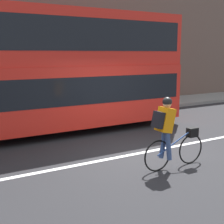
# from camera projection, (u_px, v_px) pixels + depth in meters

# --- Properties ---
(ground_plane) EXTENTS (80.00, 80.00, 0.00)m
(ground_plane) POSITION_uv_depth(u_px,v_px,m) (142.00, 153.00, 8.28)
(ground_plane) COLOR #232326
(road_center_line) EXTENTS (50.00, 0.14, 0.01)m
(road_center_line) POSITION_uv_depth(u_px,v_px,m) (142.00, 153.00, 8.30)
(road_center_line) COLOR silver
(road_center_line) RESTS_ON ground_plane
(sidewalk_curb) EXTENTS (60.00, 2.34, 0.16)m
(sidewalk_curb) POSITION_uv_depth(u_px,v_px,m) (59.00, 113.00, 13.50)
(sidewalk_curb) COLOR gray
(sidewalk_curb) RESTS_ON ground_plane
(building_facade) EXTENTS (60.00, 0.30, 6.01)m
(building_facade) POSITION_uv_depth(u_px,v_px,m) (47.00, 44.00, 14.09)
(building_facade) COLOR brown
(building_facade) RESTS_ON ground_plane
(bus) EXTENTS (9.00, 2.53, 3.96)m
(bus) POSITION_uv_depth(u_px,v_px,m) (50.00, 67.00, 10.16)
(bus) COLOR black
(bus) RESTS_ON ground_plane
(cyclist_on_bike) EXTENTS (1.72, 0.32, 1.67)m
(cyclist_on_bike) POSITION_uv_depth(u_px,v_px,m) (169.00, 131.00, 7.00)
(cyclist_on_bike) COLOR black
(cyclist_on_bike) RESTS_ON ground_plane
(street_sign_post) EXTENTS (0.36, 0.09, 2.55)m
(street_sign_post) POSITION_uv_depth(u_px,v_px,m) (6.00, 80.00, 12.04)
(street_sign_post) COLOR #59595B
(street_sign_post) RESTS_ON sidewalk_curb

